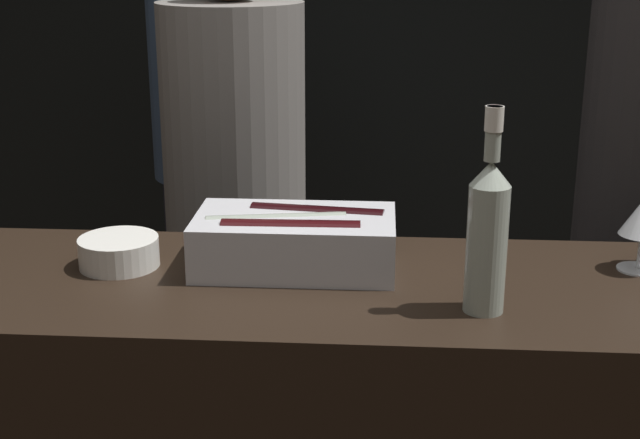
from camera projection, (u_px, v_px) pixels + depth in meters
name	position (u px, v px, depth m)	size (l,w,h in m)	color
ice_bin_with_bottles	(295.00, 238.00, 1.83)	(0.41, 0.23, 0.12)	silver
bowl_white	(119.00, 251.00, 1.85)	(0.17, 0.17, 0.06)	silver
white_wine_bottle	(488.00, 230.00, 1.59)	(0.07, 0.07, 0.38)	#9EA899
person_blond_tee	(207.00, 127.00, 3.08)	(0.37, 0.37, 1.82)	black
person_grey_polo	(236.00, 192.00, 2.62)	(0.41, 0.41, 1.68)	black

